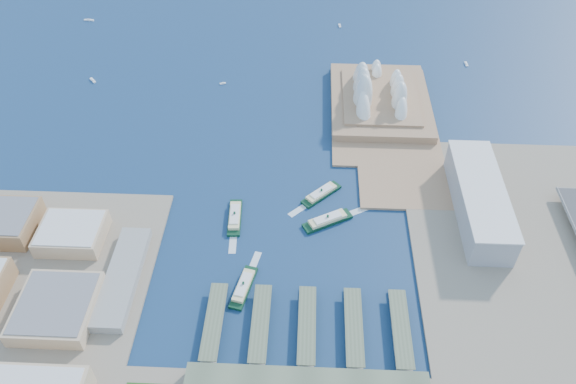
{
  "coord_description": "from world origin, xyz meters",
  "views": [
    {
      "loc": [
        9.64,
        -357.23,
        441.21
      ],
      "look_at": [
        -10.24,
        85.58,
        18.0
      ],
      "focal_mm": 35.0,
      "sensor_mm": 36.0,
      "label": 1
    }
  ],
  "objects_px": {
    "opera_house": "(382,86)",
    "ferry_a": "(235,215)",
    "toaster_building": "(479,200)",
    "ferry_b": "(321,192)",
    "ferry_c": "(243,285)",
    "ferry_d": "(328,219)"
  },
  "relations": [
    {
      "from": "opera_house",
      "to": "ferry_c",
      "type": "bearing_deg",
      "value": -116.06
    },
    {
      "from": "opera_house",
      "to": "ferry_c",
      "type": "height_order",
      "value": "opera_house"
    },
    {
      "from": "opera_house",
      "to": "ferry_a",
      "type": "bearing_deg",
      "value": -127.97
    },
    {
      "from": "ferry_b",
      "to": "ferry_c",
      "type": "bearing_deg",
      "value": -73.51
    },
    {
      "from": "ferry_a",
      "to": "ferry_c",
      "type": "xyz_separation_m",
      "value": [
        18.98,
        -92.39,
        -0.17
      ]
    },
    {
      "from": "ferry_b",
      "to": "ferry_d",
      "type": "distance_m",
      "value": 41.69
    },
    {
      "from": "opera_house",
      "to": "ferry_a",
      "type": "xyz_separation_m",
      "value": [
        -171.76,
        -220.04,
        -26.95
      ]
    },
    {
      "from": "opera_house",
      "to": "toaster_building",
      "type": "relative_size",
      "value": 1.16
    },
    {
      "from": "opera_house",
      "to": "ferry_a",
      "type": "height_order",
      "value": "opera_house"
    },
    {
      "from": "ferry_b",
      "to": "ferry_d",
      "type": "bearing_deg",
      "value": -34.94
    },
    {
      "from": "toaster_building",
      "to": "ferry_b",
      "type": "bearing_deg",
      "value": 173.09
    },
    {
      "from": "toaster_building",
      "to": "ferry_c",
      "type": "relative_size",
      "value": 3.01
    },
    {
      "from": "ferry_c",
      "to": "ferry_b",
      "type": "bearing_deg",
      "value": -106.44
    },
    {
      "from": "ferry_a",
      "to": "ferry_d",
      "type": "distance_m",
      "value": 100.26
    },
    {
      "from": "toaster_building",
      "to": "ferry_d",
      "type": "xyz_separation_m",
      "value": [
        -161.51,
        -20.74,
        -15.24
      ]
    },
    {
      "from": "ferry_b",
      "to": "ferry_d",
      "type": "xyz_separation_m",
      "value": [
        6.71,
        -41.14,
        0.35
      ]
    },
    {
      "from": "ferry_d",
      "to": "opera_house",
      "type": "bearing_deg",
      "value": -46.65
    },
    {
      "from": "ferry_d",
      "to": "ferry_c",
      "type": "bearing_deg",
      "value": 109.74
    },
    {
      "from": "opera_house",
      "to": "ferry_c",
      "type": "xyz_separation_m",
      "value": [
        -152.78,
        -312.44,
        -27.13
      ]
    },
    {
      "from": "ferry_a",
      "to": "ferry_d",
      "type": "relative_size",
      "value": 0.96
    },
    {
      "from": "toaster_building",
      "to": "ferry_c",
      "type": "height_order",
      "value": "toaster_building"
    },
    {
      "from": "toaster_building",
      "to": "ferry_c",
      "type": "xyz_separation_m",
      "value": [
        -242.78,
        -112.44,
        -15.63
      ]
    }
  ]
}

